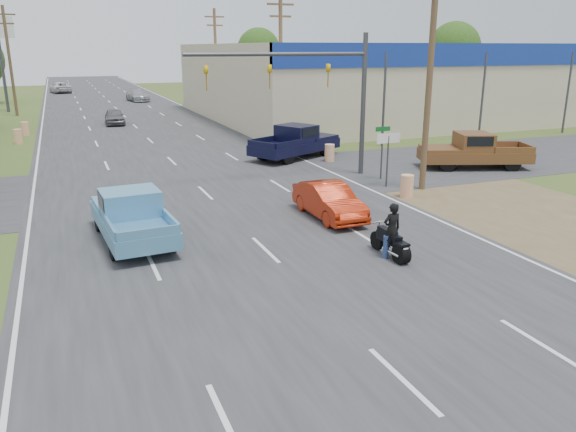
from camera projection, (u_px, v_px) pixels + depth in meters
name	position (u px, v px, depth m)	size (l,w,h in m)	color
ground	(403.00, 381.00, 11.05)	(200.00, 200.00, 0.00)	#424F1F
main_road	(135.00, 126.00, 46.57)	(15.00, 180.00, 0.02)	#2D2D30
cross_road	(195.00, 183.00, 27.03)	(120.00, 10.00, 0.02)	#2D2D30
dirt_verge	(493.00, 202.00, 23.87)	(8.00, 18.00, 0.01)	brown
big_box_store	(455.00, 78.00, 57.02)	(50.00, 28.10, 6.60)	#B7A88C
utility_pole_1	(430.00, 71.00, 24.47)	(2.00, 0.28, 10.00)	#4C3823
utility_pole_2	(281.00, 62.00, 40.45)	(2.00, 0.28, 10.00)	#4C3823
utility_pole_3	(216.00, 58.00, 56.43)	(2.00, 0.28, 10.00)	#4C3823
utility_pole_6	(9.00, 58.00, 52.29)	(2.00, 0.28, 10.00)	#4C3823
tree_3	(454.00, 48.00, 91.13)	(8.40, 8.40, 10.40)	#422D19
tree_5	(259.00, 50.00, 104.46)	(7.98, 7.98, 9.88)	#422D19
barrel_0	(407.00, 186.00, 24.43)	(0.56, 0.56, 1.00)	orange
barrel_1	(329.00, 153.00, 32.12)	(0.56, 0.56, 1.00)	orange
barrel_2	(18.00, 137.00, 38.05)	(0.56, 0.56, 1.00)	orange
barrel_3	(25.00, 129.00, 41.71)	(0.56, 0.56, 1.00)	orange
lane_sign	(388.00, 147.00, 25.87)	(1.20, 0.08, 2.52)	#3F3F44
street_name_sign	(382.00, 147.00, 27.51)	(0.80, 0.08, 2.61)	#3F3F44
signal_mast	(315.00, 80.00, 26.85)	(9.12, 0.40, 7.00)	#3F3F44
red_convertible	(329.00, 201.00, 21.45)	(1.41, 4.03, 1.33)	#9E1E07
motorcycle	(392.00, 245.00, 17.35)	(0.61, 1.99, 1.01)	black
rider	(392.00, 232.00, 17.28)	(0.61, 0.40, 1.67)	black
blue_pickup	(131.00, 215.00, 18.93)	(2.38, 5.39, 1.75)	black
navy_pickup	(297.00, 141.00, 33.14)	(6.24, 4.62, 1.94)	black
brown_pickup	(472.00, 150.00, 30.30)	(6.17, 4.09, 1.91)	black
distant_car_grey	(115.00, 117.00, 47.58)	(1.57, 3.89, 1.33)	#5E5D62
distant_car_silver	(138.00, 95.00, 68.11)	(1.98, 4.87, 1.41)	#A2A3A7
distant_car_white	(60.00, 88.00, 80.71)	(2.48, 5.39, 1.50)	silver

